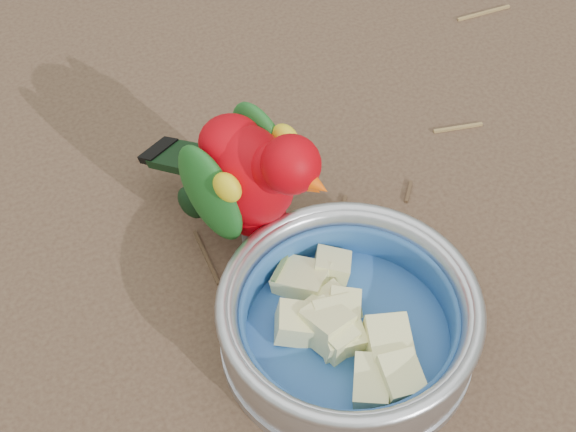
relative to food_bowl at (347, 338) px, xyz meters
name	(u,v)px	position (x,y,z in m)	size (l,w,h in m)	color
ground	(430,424)	(0.03, -0.09, -0.01)	(60.00, 60.00, 0.00)	#4E3829
food_bowl	(347,338)	(0.00, 0.00, 0.00)	(0.21, 0.21, 0.02)	#B2B2BA
bowl_wall	(349,318)	(0.00, 0.00, 0.03)	(0.21, 0.21, 0.04)	#B2B2BA
fruit_wedges	(348,323)	(0.00, 0.00, 0.02)	(0.13, 0.13, 0.03)	beige
lory_parrot	(249,186)	(-0.03, 0.13, 0.07)	(0.09, 0.19, 0.15)	#AB0008
ground_debris	(374,349)	(0.02, -0.02, -0.01)	(0.90, 0.80, 0.01)	olive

